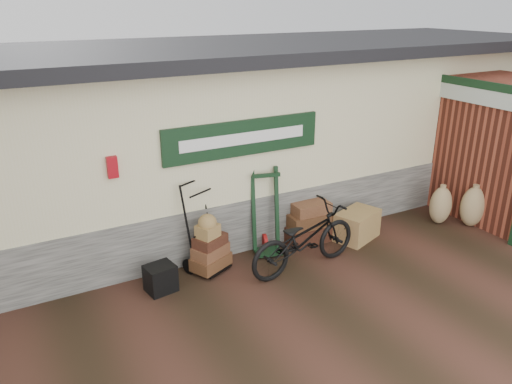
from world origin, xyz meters
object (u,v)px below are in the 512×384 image
at_px(black_trunk, 161,278).
at_px(porter_trolley, 202,226).
at_px(green_barrow, 266,211).
at_px(wicker_hamper, 357,225).
at_px(bicycle, 304,235).
at_px(suitcase_stack, 308,221).

bearing_deg(black_trunk, porter_trolley, 21.85).
height_order(green_barrow, black_trunk, green_barrow).
xyz_separation_m(wicker_hamper, bicycle, (-1.40, -0.42, 0.31)).
xyz_separation_m(porter_trolley, green_barrow, (1.14, 0.03, -0.01)).
bearing_deg(wicker_hamper, green_barrow, 167.24).
height_order(wicker_hamper, black_trunk, wicker_hamper).
bearing_deg(porter_trolley, green_barrow, -23.18).
xyz_separation_m(suitcase_stack, bicycle, (-0.61, -0.79, 0.21)).
bearing_deg(green_barrow, bicycle, -60.01).
xyz_separation_m(porter_trolley, black_trunk, (-0.79, -0.32, -0.51)).
xyz_separation_m(porter_trolley, bicycle, (1.36, -0.76, -0.15)).
xyz_separation_m(suitcase_stack, black_trunk, (-2.76, -0.35, -0.15)).
distance_m(green_barrow, bicycle, 0.83).
height_order(porter_trolley, bicycle, porter_trolley).
height_order(wicker_hamper, bicycle, bicycle).
distance_m(suitcase_stack, bicycle, 1.02).
bearing_deg(porter_trolley, suitcase_stack, -23.91).
bearing_deg(suitcase_stack, green_barrow, 180.00).
bearing_deg(bicycle, porter_trolley, 55.23).
height_order(green_barrow, suitcase_stack, green_barrow).
bearing_deg(black_trunk, suitcase_stack, 7.25).
bearing_deg(wicker_hamper, porter_trolley, 173.14).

